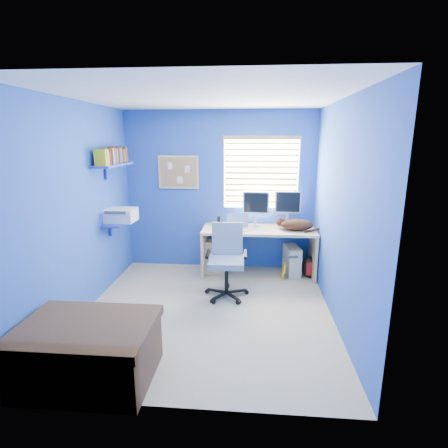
# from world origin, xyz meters

# --- Properties ---
(floor) EXTENTS (3.00, 3.20, 0.00)m
(floor) POSITION_xyz_m (0.00, 0.00, 0.00)
(floor) COLOR tan
(floor) RESTS_ON ground
(ceiling) EXTENTS (3.00, 3.20, 0.00)m
(ceiling) POSITION_xyz_m (0.00, 0.00, 2.50)
(ceiling) COLOR white
(ceiling) RESTS_ON wall_back
(wall_back) EXTENTS (3.00, 0.01, 2.50)m
(wall_back) POSITION_xyz_m (0.00, 1.60, 1.25)
(wall_back) COLOR blue
(wall_back) RESTS_ON ground
(wall_front) EXTENTS (3.00, 0.01, 2.50)m
(wall_front) POSITION_xyz_m (0.00, -1.60, 1.25)
(wall_front) COLOR blue
(wall_front) RESTS_ON ground
(wall_left) EXTENTS (0.01, 3.20, 2.50)m
(wall_left) POSITION_xyz_m (-1.50, 0.00, 1.25)
(wall_left) COLOR blue
(wall_left) RESTS_ON ground
(wall_right) EXTENTS (0.01, 3.20, 2.50)m
(wall_right) POSITION_xyz_m (1.50, 0.00, 1.25)
(wall_right) COLOR blue
(wall_right) RESTS_ON ground
(desk) EXTENTS (1.70, 0.65, 0.74)m
(desk) POSITION_xyz_m (0.63, 1.26, 0.37)
(desk) COLOR beige
(desk) RESTS_ON floor
(laptop) EXTENTS (0.38, 0.33, 0.22)m
(laptop) POSITION_xyz_m (0.34, 1.12, 0.85)
(laptop) COLOR silver
(laptop) RESTS_ON desk
(monitor_left) EXTENTS (0.41, 0.14, 0.54)m
(monitor_left) POSITION_xyz_m (0.58, 1.43, 1.01)
(monitor_left) COLOR silver
(monitor_left) RESTS_ON desk
(monitor_right) EXTENTS (0.41, 0.15, 0.54)m
(monitor_right) POSITION_xyz_m (1.07, 1.52, 1.01)
(monitor_right) COLOR silver
(monitor_right) RESTS_ON desk
(phone) EXTENTS (0.11, 0.13, 0.17)m
(phone) POSITION_xyz_m (0.01, 1.31, 0.82)
(phone) COLOR black
(phone) RESTS_ON desk
(mug) EXTENTS (0.10, 0.09, 0.10)m
(mug) POSITION_xyz_m (1.15, 1.42, 0.79)
(mug) COLOR #30814D
(mug) RESTS_ON desk
(cd_spindle) EXTENTS (0.13, 0.13, 0.07)m
(cd_spindle) POSITION_xyz_m (1.29, 1.42, 0.78)
(cd_spindle) COLOR silver
(cd_spindle) RESTS_ON desk
(cat) EXTENTS (0.54, 0.41, 0.17)m
(cat) POSITION_xyz_m (1.19, 1.19, 0.83)
(cat) COLOR black
(cat) RESTS_ON desk
(tower_pc) EXTENTS (0.26, 0.46, 0.45)m
(tower_pc) POSITION_xyz_m (1.15, 1.32, 0.23)
(tower_pc) COLOR beige
(tower_pc) RESTS_ON floor
(drawer_boxes) EXTENTS (0.35, 0.28, 0.54)m
(drawer_boxes) POSITION_xyz_m (-0.01, 1.27, 0.27)
(drawer_boxes) COLOR tan
(drawer_boxes) RESTS_ON floor
(yellow_book) EXTENTS (0.03, 0.17, 0.24)m
(yellow_book) POSITION_xyz_m (1.01, 1.12, 0.12)
(yellow_book) COLOR yellow
(yellow_book) RESTS_ON floor
(backpack) EXTENTS (0.33, 0.29, 0.33)m
(backpack) POSITION_xyz_m (1.43, 1.22, 0.16)
(backpack) COLOR black
(backpack) RESTS_ON floor
(bed_corner) EXTENTS (1.10, 0.78, 0.53)m
(bed_corner) POSITION_xyz_m (-0.87, -1.32, 0.26)
(bed_corner) COLOR #452B21
(bed_corner) RESTS_ON floor
(office_chair) EXTENTS (0.58, 0.58, 0.97)m
(office_chair) POSITION_xyz_m (0.20, 0.49, 0.36)
(office_chair) COLOR black
(office_chair) RESTS_ON floor
(window_blinds) EXTENTS (1.15, 0.05, 1.10)m
(window_blinds) POSITION_xyz_m (0.65, 1.57, 1.55)
(window_blinds) COLOR white
(window_blinds) RESTS_ON ground
(corkboard) EXTENTS (0.64, 0.02, 0.52)m
(corkboard) POSITION_xyz_m (-0.65, 1.58, 1.55)
(corkboard) COLOR beige
(corkboard) RESTS_ON ground
(wall_shelves) EXTENTS (0.42, 0.90, 1.05)m
(wall_shelves) POSITION_xyz_m (-1.35, 0.75, 1.43)
(wall_shelves) COLOR #2C3CAB
(wall_shelves) RESTS_ON ground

